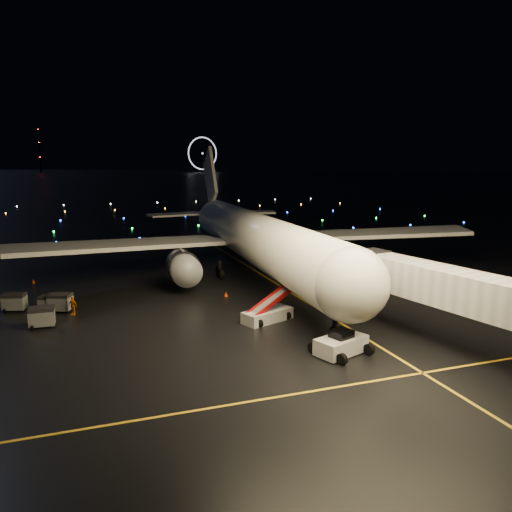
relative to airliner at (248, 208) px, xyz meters
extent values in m
plane|color=black|center=(-10.69, 274.44, -8.85)|extent=(2000.00, 2000.00, 0.00)
cube|color=gold|center=(1.31, -10.56, -8.84)|extent=(0.25, 80.00, 0.02)
cube|color=gold|center=(-15.69, -35.56, -8.84)|extent=(60.00, 0.25, 0.02)
cube|color=silver|center=(-2.49, -30.37, -7.85)|extent=(4.69, 3.49, 2.00)
imported|color=orange|center=(-22.58, -12.30, -7.92)|extent=(1.10, 1.07, 1.85)
cone|color=#FF3300|center=(-6.29, -10.69, -8.58)|extent=(0.54, 0.54, 0.54)
cone|color=#FF3300|center=(-10.53, -0.36, -8.60)|extent=(0.43, 0.43, 0.49)
cone|color=#FF3300|center=(-8.33, -2.80, -8.59)|extent=(0.55, 0.55, 0.52)
cone|color=#FF3300|center=(-27.42, 3.36, -8.57)|extent=(0.63, 0.63, 0.56)
cylinder|color=black|center=(-70.69, 714.44, 23.15)|extent=(1.80, 1.80, 64.00)
cube|color=gray|center=(-25.23, -15.36, -7.90)|extent=(2.26, 1.61, 1.90)
cube|color=gray|center=(-23.78, -10.67, -7.92)|extent=(2.60, 2.26, 1.85)
cube|color=gray|center=(-24.84, -10.25, -8.04)|extent=(2.28, 1.98, 1.61)
cube|color=gray|center=(-28.19, -8.90, -7.95)|extent=(2.42, 1.97, 1.80)
camera|label=1|loc=(-21.24, -63.39, 6.12)|focal=35.00mm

